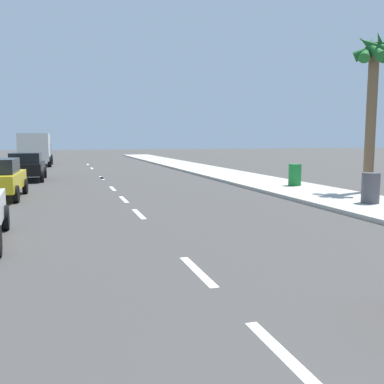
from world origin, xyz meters
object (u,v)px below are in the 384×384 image
Objects in this scene: parked_car_black at (26,166)px; palm_tree_mid at (373,74)px; trash_bin_near at (371,188)px; trash_bin_far at (295,175)px; delivery_truck at (35,149)px.

parked_car_black is 0.64× the size of palm_tree_mid.
palm_tree_mid reaches higher than trash_bin_near.
palm_tree_mid is 6.45× the size of trash_bin_near.
trash_bin_near reaches higher than trash_bin_far.
palm_tree_mid is at bearing -59.43° from delivery_truck.
palm_tree_mid is 5.50m from trash_bin_far.
parked_car_black is 0.68× the size of delivery_truck.
parked_car_black is 18.28m from palm_tree_mid.
delivery_truck is 30.04m from trash_bin_near.
delivery_truck is 6.02× the size of trash_bin_near.
parked_car_black is 4.21× the size of trash_bin_far.
trash_bin_far is at bearing -59.08° from delivery_truck.
parked_car_black is 4.10× the size of trash_bin_near.
parked_car_black reaches higher than trash_bin_far.
delivery_truck reaches higher than trash_bin_near.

